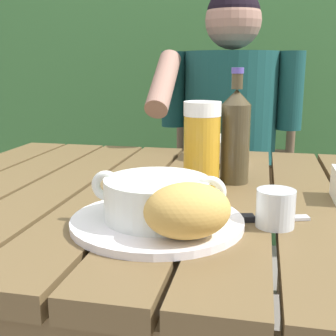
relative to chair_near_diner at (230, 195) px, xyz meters
name	(u,v)px	position (x,y,z in m)	size (l,w,h in m)	color
dining_table	(176,237)	(-0.05, -0.88, 0.17)	(1.13, 0.89, 0.74)	brown
hedge_backdrop	(226,48)	(-0.12, 0.98, 0.60)	(3.59, 0.84, 2.97)	#3E733A
chair_near_diner	(230,195)	(0.00, 0.00, 0.00)	(0.49, 0.40, 0.98)	brown
person_eating	(228,141)	(0.00, -0.20, 0.25)	(0.48, 0.47, 1.24)	#15423F
serving_plate	(157,221)	(-0.04, -1.08, 0.27)	(0.28, 0.28, 0.01)	white
soup_bowl	(157,197)	(-0.04, -1.08, 0.31)	(0.22, 0.17, 0.07)	white
bread_roll	(187,211)	(0.02, -1.15, 0.32)	(0.15, 0.14, 0.08)	gold
beer_glass	(202,144)	(-0.01, -0.83, 0.36)	(0.08, 0.08, 0.18)	gold
beer_bottle	(235,135)	(0.06, -0.79, 0.37)	(0.06, 0.06, 0.24)	#433923
water_glass_small	(275,208)	(0.14, -1.05, 0.30)	(0.06, 0.06, 0.06)	silver
table_knife	(252,218)	(0.10, -1.03, 0.27)	(0.16, 0.06, 0.01)	silver
diner_bowl	(219,148)	(0.00, -0.54, 0.30)	(0.16, 0.16, 0.05)	white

